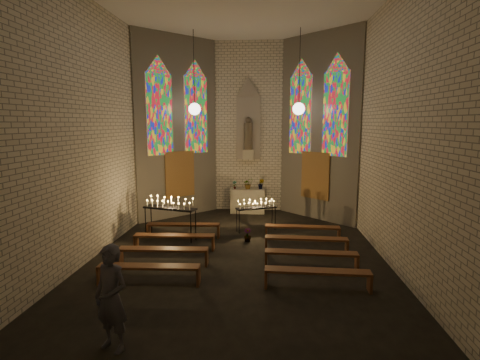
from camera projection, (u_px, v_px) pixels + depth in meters
name	position (u px, v px, depth m)	size (l,w,h in m)	color
floor	(238.00, 260.00, 10.20)	(12.00, 12.00, 0.00)	black
room	(245.00, 122.00, 12.96)	(8.22, 12.43, 7.00)	beige
altar	(248.00, 201.00, 15.50)	(1.40, 0.60, 1.00)	#B9B397
flower_vase_left	(235.00, 185.00, 15.38)	(0.18, 0.12, 0.34)	#4C723F
flower_vase_center	(248.00, 184.00, 15.38)	(0.39, 0.34, 0.44)	#4C723F
flower_vase_right	(261.00, 184.00, 15.32)	(0.24, 0.19, 0.44)	#4C723F
aisle_flower_pot	(247.00, 235.00, 11.75)	(0.23, 0.23, 0.41)	#4C723F
votive_stand_left	(170.00, 205.00, 11.89)	(1.80, 0.89, 1.29)	black
votive_stand_right	(256.00, 206.00, 12.82)	(1.43, 0.86, 1.04)	black
pew_left_0	(183.00, 226.00, 12.18)	(2.36, 0.41, 0.45)	brown
pew_right_0	(302.00, 229.00, 11.91)	(2.36, 0.41, 0.45)	brown
pew_left_1	(174.00, 237.00, 11.00)	(2.36, 0.41, 0.45)	brown
pew_right_1	(306.00, 240.00, 10.72)	(2.36, 0.41, 0.45)	brown
pew_left_2	(163.00, 251.00, 9.81)	(2.36, 0.41, 0.45)	brown
pew_right_2	(311.00, 255.00, 9.54)	(2.36, 0.41, 0.45)	brown
pew_left_3	(149.00, 269.00, 8.63)	(2.36, 0.41, 0.45)	brown
pew_right_3	(317.00, 274.00, 8.36)	(2.36, 0.41, 0.45)	brown
visitor	(111.00, 298.00, 6.06)	(0.65, 0.43, 1.78)	#44444D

